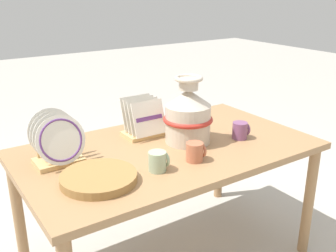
% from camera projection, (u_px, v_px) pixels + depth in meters
% --- Properties ---
extents(display_table, '(1.47, 0.85, 0.68)m').
position_uv_depth(display_table, '(168.00, 159.00, 2.00)').
color(display_table, '#9E754C').
rests_on(display_table, ground_plane).
extents(ceramic_vase, '(0.25, 0.25, 0.34)m').
position_uv_depth(ceramic_vase, '(188.00, 115.00, 1.99)').
color(ceramic_vase, beige).
rests_on(ceramic_vase, display_table).
extents(dish_rack_round_plates, '(0.22, 0.19, 0.24)m').
position_uv_depth(dish_rack_round_plates, '(58.00, 144.00, 1.75)').
color(dish_rack_round_plates, tan).
rests_on(dish_rack_round_plates, display_table).
extents(dish_rack_square_plates, '(0.21, 0.18, 0.20)m').
position_uv_depth(dish_rack_square_plates, '(143.00, 123.00, 2.10)').
color(dish_rack_square_plates, tan).
rests_on(dish_rack_square_plates, display_table).
extents(wicker_charger_stack, '(0.32, 0.32, 0.04)m').
position_uv_depth(wicker_charger_stack, '(99.00, 178.00, 1.62)').
color(wicker_charger_stack, olive).
rests_on(wicker_charger_stack, display_table).
extents(mug_sage_glaze, '(0.09, 0.08, 0.09)m').
position_uv_depth(mug_sage_glaze, '(158.00, 161.00, 1.71)').
color(mug_sage_glaze, '#9EB28E').
rests_on(mug_sage_glaze, display_table).
extents(mug_plum_glaze, '(0.09, 0.08, 0.09)m').
position_uv_depth(mug_plum_glaze, '(240.00, 130.00, 2.07)').
color(mug_plum_glaze, '#7A4770').
rests_on(mug_plum_glaze, display_table).
extents(mug_terracotta_glaze, '(0.09, 0.08, 0.09)m').
position_uv_depth(mug_terracotta_glaze, '(195.00, 152.00, 1.80)').
color(mug_terracotta_glaze, '#B76647').
rests_on(mug_terracotta_glaze, display_table).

